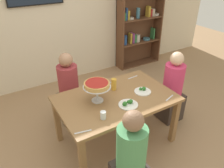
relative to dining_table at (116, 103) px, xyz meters
name	(u,v)px	position (x,y,z in m)	size (l,w,h in m)	color
ground_plane	(116,140)	(0.00, 0.00, -0.65)	(12.00, 12.00, 0.00)	#9E7A56
rear_partition	(55,13)	(0.00, 2.20, 0.75)	(8.00, 0.12, 2.80)	beige
dining_table	(116,103)	(0.00, 0.00, 0.00)	(1.50, 0.97, 0.74)	olive
bookshelf	(139,18)	(1.85, 2.02, 0.47)	(1.10, 0.30, 2.21)	brown
diner_head_east	(172,92)	(1.03, 0.01, -0.16)	(0.34, 0.34, 1.15)	#382D28
diner_far_left	(69,93)	(-0.35, 0.79, -0.16)	(0.34, 0.34, 1.15)	#382D28
diner_near_left	(131,164)	(-0.32, -0.80, -0.16)	(0.34, 0.34, 1.15)	#382D28
deep_dish_pizza_stand	(97,86)	(-0.24, 0.06, 0.31)	(0.34, 0.34, 0.26)	silver
salad_plate_near_diner	(143,91)	(0.38, -0.07, 0.11)	(0.22, 0.22, 0.07)	white
salad_plate_far_diner	(128,104)	(0.03, -0.22, 0.11)	(0.24, 0.24, 0.07)	white
beer_glass_amber_tall	(114,84)	(0.08, 0.18, 0.17)	(0.07, 0.07, 0.16)	gold
water_glass_clear_near	(103,115)	(-0.35, -0.29, 0.14)	(0.07, 0.07, 0.09)	white
cutlery_fork_near	(83,132)	(-0.64, -0.38, 0.09)	(0.18, 0.02, 0.01)	silver
cutlery_knife_near	(133,77)	(0.50, 0.33, 0.09)	(0.18, 0.02, 0.01)	silver
cutlery_fork_far	(170,98)	(0.58, -0.37, 0.09)	(0.18, 0.02, 0.01)	silver
cutlery_knife_far	(110,83)	(0.13, 0.37, 0.09)	(0.18, 0.02, 0.01)	silver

